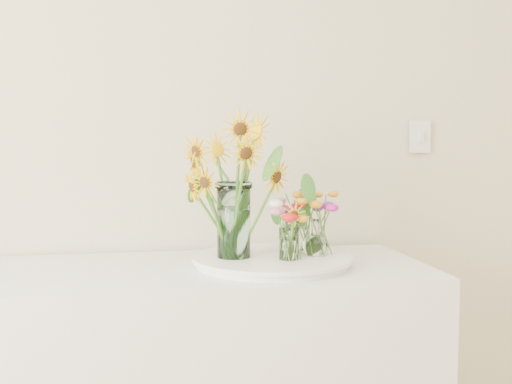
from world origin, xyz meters
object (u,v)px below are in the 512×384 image
small_vase_a (289,244)px  small_vase_b (316,238)px  tray (272,262)px  small_vase_c (296,232)px  mason_jar (234,220)px

small_vase_a → small_vase_b: bearing=29.8°
tray → small_vase_c: (0.10, 0.10, 0.07)m
mason_jar → small_vase_c: bearing=24.3°
tray → small_vase_c: 0.16m
mason_jar → small_vase_b: bearing=-1.6°
small_vase_b → small_vase_c: 0.11m
small_vase_b → small_vase_c: bearing=109.1°
tray → small_vase_b: size_ratio=4.01×
tray → small_vase_a: size_ratio=4.63×
small_vase_a → tray: bearing=121.0°
mason_jar → small_vase_a: 0.18m
small_vase_c → mason_jar: bearing=-155.7°
mason_jar → tray: bearing=-0.8°
small_vase_a → small_vase_c: size_ratio=0.83×
tray → small_vase_b: bearing=-2.2°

